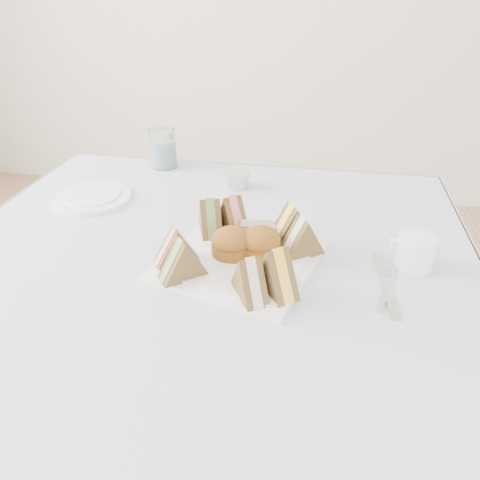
% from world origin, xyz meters
% --- Properties ---
extents(table, '(0.90, 0.90, 0.74)m').
position_xyz_m(table, '(0.00, 0.00, 0.37)').
color(table, brown).
rests_on(table, floor).
extents(tablecloth, '(1.02, 1.02, 0.01)m').
position_xyz_m(tablecloth, '(0.00, 0.00, 0.74)').
color(tablecloth, silver).
rests_on(tablecloth, table).
extents(serving_plate, '(0.32, 0.32, 0.01)m').
position_xyz_m(serving_plate, '(0.07, 0.01, 0.75)').
color(serving_plate, white).
rests_on(serving_plate, tablecloth).
extents(sandwich_fl_a, '(0.09, 0.07, 0.07)m').
position_xyz_m(sandwich_fl_a, '(-0.04, -0.03, 0.79)').
color(sandwich_fl_a, brown).
rests_on(sandwich_fl_a, serving_plate).
extents(sandwich_fl_b, '(0.09, 0.08, 0.07)m').
position_xyz_m(sandwich_fl_b, '(-0.01, -0.07, 0.79)').
color(sandwich_fl_b, brown).
rests_on(sandwich_fl_b, serving_plate).
extents(sandwich_fr_a, '(0.09, 0.10, 0.08)m').
position_xyz_m(sandwich_fr_a, '(0.15, -0.08, 0.80)').
color(sandwich_fr_a, brown).
rests_on(sandwich_fr_a, serving_plate).
extents(sandwich_fr_b, '(0.07, 0.09, 0.07)m').
position_xyz_m(sandwich_fr_b, '(0.11, -0.10, 0.79)').
color(sandwich_fr_b, brown).
rests_on(sandwich_fr_b, serving_plate).
extents(sandwich_bl_a, '(0.07, 0.09, 0.07)m').
position_xyz_m(sandwich_bl_a, '(-0.00, 0.09, 0.80)').
color(sandwich_bl_a, brown).
rests_on(sandwich_bl_a, serving_plate).
extents(sandwich_bl_b, '(0.08, 0.09, 0.07)m').
position_xyz_m(sandwich_bl_b, '(0.04, 0.11, 0.79)').
color(sandwich_bl_b, brown).
rests_on(sandwich_bl_b, serving_plate).
extents(sandwich_br_a, '(0.09, 0.08, 0.07)m').
position_xyz_m(sandwich_br_a, '(0.18, 0.04, 0.80)').
color(sandwich_br_a, brown).
rests_on(sandwich_br_a, serving_plate).
extents(sandwich_br_b, '(0.10, 0.08, 0.08)m').
position_xyz_m(sandwich_br_b, '(0.16, 0.08, 0.80)').
color(sandwich_br_b, brown).
rests_on(sandwich_br_b, serving_plate).
extents(scone_left, '(0.09, 0.09, 0.05)m').
position_xyz_m(scone_left, '(0.05, 0.02, 0.78)').
color(scone_left, '#864F10').
rests_on(scone_left, serving_plate).
extents(scone_right, '(0.09, 0.09, 0.05)m').
position_xyz_m(scone_right, '(0.10, 0.03, 0.78)').
color(scone_right, '#864F10').
rests_on(scone_right, serving_plate).
extents(pastry_slice, '(0.07, 0.03, 0.03)m').
position_xyz_m(pastry_slice, '(0.10, 0.08, 0.78)').
color(pastry_slice, '#B7AE89').
rests_on(pastry_slice, serving_plate).
extents(side_plate, '(0.20, 0.20, 0.01)m').
position_xyz_m(side_plate, '(-0.32, 0.22, 0.75)').
color(side_plate, white).
rests_on(side_plate, tablecloth).
extents(water_glass, '(0.08, 0.08, 0.10)m').
position_xyz_m(water_glass, '(-0.22, 0.45, 0.80)').
color(water_glass, white).
rests_on(water_glass, tablecloth).
extents(tea_strainer, '(0.08, 0.08, 0.03)m').
position_xyz_m(tea_strainer, '(0.00, 0.35, 0.76)').
color(tea_strainer, '#B9B9B9').
rests_on(tea_strainer, tablecloth).
extents(knife, '(0.03, 0.20, 0.00)m').
position_xyz_m(knife, '(0.33, -0.01, 0.75)').
color(knife, '#B9B9B9').
rests_on(knife, tablecloth).
extents(fork, '(0.06, 0.18, 0.00)m').
position_xyz_m(fork, '(0.33, -0.01, 0.75)').
color(fork, '#B9B9B9').
rests_on(fork, tablecloth).
extents(creamer_jug, '(0.07, 0.07, 0.06)m').
position_xyz_m(creamer_jug, '(0.38, 0.05, 0.78)').
color(creamer_jug, white).
rests_on(creamer_jug, tablecloth).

